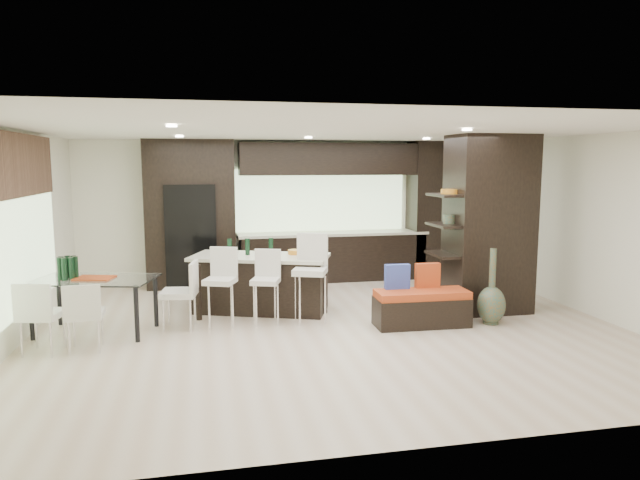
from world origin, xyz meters
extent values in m
plane|color=beige|center=(0.00, 0.00, 0.00)|extent=(8.00, 8.00, 0.00)
cube|color=white|center=(0.00, 3.50, 1.35)|extent=(8.00, 0.02, 2.70)
cube|color=white|center=(-4.00, 0.00, 1.35)|extent=(0.02, 7.00, 2.70)
cube|color=white|center=(4.00, 0.00, 1.35)|extent=(0.02, 7.00, 2.70)
cube|color=white|center=(0.00, 0.00, 2.70)|extent=(8.00, 7.00, 0.02)
cube|color=#B2D199|center=(-3.96, 0.20, 1.35)|extent=(0.04, 3.20, 1.90)
cube|color=#B2D199|center=(0.60, 3.46, 1.55)|extent=(3.40, 0.04, 1.20)
cube|color=brown|center=(-3.93, 0.20, 2.25)|extent=(0.08, 3.00, 0.80)
cube|color=white|center=(0.00, 0.25, 2.68)|extent=(4.00, 3.00, 0.02)
cube|color=black|center=(0.50, 3.17, 1.35)|extent=(6.80, 0.68, 2.70)
cube|color=black|center=(-1.90, 3.12, 0.95)|extent=(0.90, 0.68, 1.90)
cube|color=black|center=(2.60, 0.40, 1.35)|extent=(1.20, 0.80, 2.70)
cube|color=black|center=(-0.84, 1.10, 0.43)|extent=(2.25, 1.55, 0.86)
cube|color=silver|center=(-1.48, 0.36, 0.45)|extent=(0.51, 0.51, 0.89)
cube|color=silver|center=(-0.84, 0.37, 0.42)|extent=(0.48, 0.48, 0.85)
cube|color=silver|center=(-0.20, 0.33, 0.51)|extent=(0.58, 0.58, 1.02)
cube|color=black|center=(1.29, -0.21, 0.25)|extent=(1.33, 0.55, 0.51)
cube|color=white|center=(-3.13, 0.37, 0.37)|extent=(1.72, 1.24, 0.74)
cube|color=silver|center=(-3.13, -0.36, 0.39)|extent=(0.44, 0.44, 0.79)
cube|color=silver|center=(-3.61, -0.37, 0.41)|extent=(0.53, 0.53, 0.82)
cube|color=silver|center=(-2.04, 0.37, 0.43)|extent=(0.53, 0.53, 0.86)
camera|label=1|loc=(-1.71, -7.55, 2.27)|focal=32.00mm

